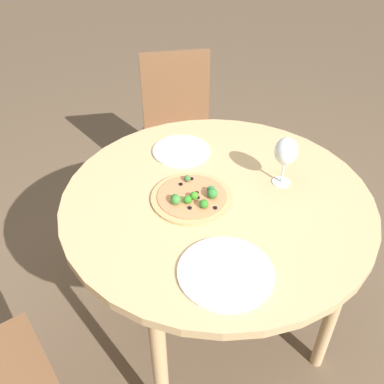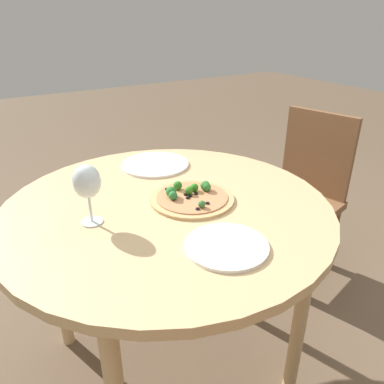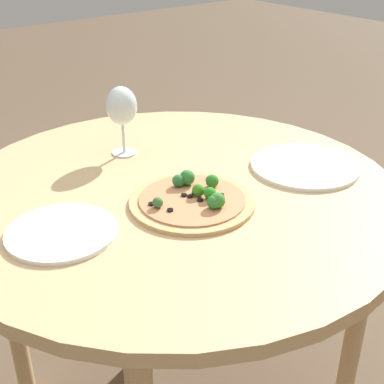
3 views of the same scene
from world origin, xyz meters
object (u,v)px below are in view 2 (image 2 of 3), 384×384
chair_2 (302,191)px  wine_glass (87,183)px  pizza (192,196)px  plate_far (227,246)px  plate_near (155,164)px

chair_2 → wine_glass: 1.28m
chair_2 → pizza: bearing=-87.7°
wine_glass → plate_far: bearing=-50.2°
wine_glass → plate_far: (0.27, -0.32, -0.13)m
wine_glass → plate_far: size_ratio=0.82×
chair_2 → plate_near: bearing=-110.5°
plate_far → pizza: bearing=76.8°
plate_near → plate_far: bearing=-99.0°
pizza → wine_glass: bearing=175.2°
plate_far → wine_glass: bearing=129.8°
wine_glass → plate_near: size_ratio=0.67×
chair_2 → pizza: chair_2 is taller
pizza → chair_2: bearing=16.6°
pizza → plate_near: (0.03, 0.34, -0.01)m
chair_2 → pizza: (-0.85, -0.25, 0.30)m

